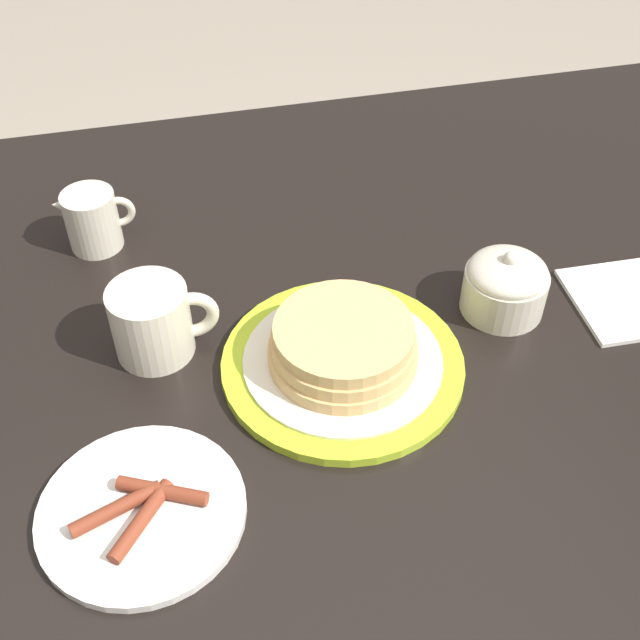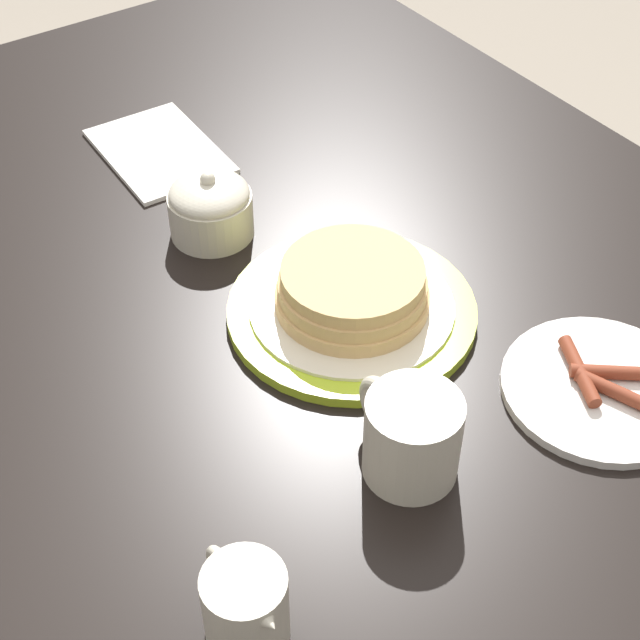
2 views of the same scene
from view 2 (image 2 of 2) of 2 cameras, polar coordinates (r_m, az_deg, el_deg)
The scene contains 7 objects.
dining_table at distance 1.11m, azimuth -0.44°, elevation -3.78°, with size 1.56×1.09×0.76m.
pancake_plate at distance 1.04m, azimuth 1.88°, elevation 1.30°, with size 0.27×0.27×0.06m.
side_plate_bacon at distance 1.01m, azimuth 16.02°, elevation -3.78°, with size 0.20×0.20×0.02m.
coffee_mug at distance 0.88m, azimuth 5.26°, elevation -6.66°, with size 0.12×0.09×0.09m.
creamer_pitcher at distance 0.79m, azimuth -4.33°, elevation -16.30°, with size 0.10×0.07×0.09m.
sugar_bowl at distance 1.14m, azimuth -6.40°, elevation 6.57°, with size 0.10×0.10×0.08m.
napkin at distance 1.31m, azimuth -9.33°, elevation 9.66°, with size 0.20×0.14×0.01m.
Camera 2 is at (-0.63, 0.42, 1.47)m, focal length 55.00 mm.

